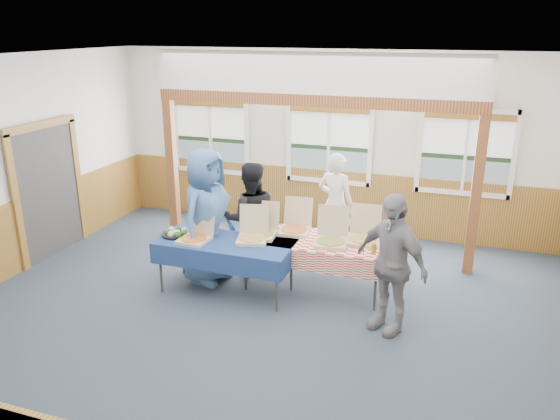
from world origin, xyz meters
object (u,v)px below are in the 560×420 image
object	(u,v)px
table_left	(225,245)
woman_white	(335,204)
table_right	(315,243)
woman_black	(250,219)
person_grey	(391,263)
man_blue	(207,216)

from	to	relation	value
table_left	woman_white	size ratio (longest dim) A/B	1.17
table_right	woman_black	xyz separation A→B (m)	(-1.07, 0.26, 0.15)
table_left	table_right	distance (m)	1.24
table_left	person_grey	size ratio (longest dim) A/B	1.13
table_right	woman_white	xyz separation A→B (m)	(-0.04, 1.35, 0.14)
man_blue	woman_white	bearing A→B (deg)	-32.82
table_left	table_right	xyz separation A→B (m)	(1.15, 0.46, 0.00)
woman_white	woman_black	world-z (taller)	woman_black
woman_white	person_grey	distance (m)	2.40
man_blue	person_grey	world-z (taller)	man_blue
woman_black	man_blue	size ratio (longest dim) A/B	0.87
woman_black	person_grey	xyz separation A→B (m)	(2.20, -1.00, 0.02)
man_blue	person_grey	distance (m)	2.74
table_left	table_right	size ratio (longest dim) A/B	0.91
person_grey	woman_black	bearing A→B (deg)	-172.26
table_right	person_grey	world-z (taller)	person_grey
woman_black	person_grey	distance (m)	2.42
table_right	man_blue	world-z (taller)	man_blue
table_right	woman_white	world-z (taller)	woman_white
woman_white	man_blue	size ratio (longest dim) A/B	0.86
person_grey	woman_white	bearing A→B (deg)	151.34
table_left	person_grey	bearing A→B (deg)	1.13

